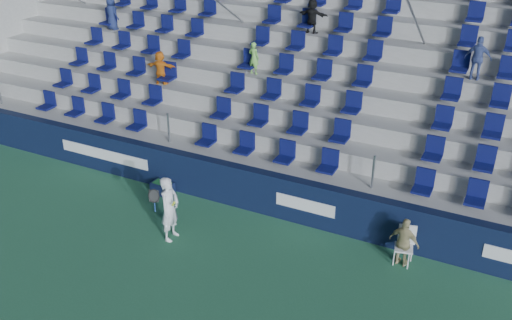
% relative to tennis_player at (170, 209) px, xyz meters
% --- Properties ---
extents(ground, '(70.00, 70.00, 0.00)m').
position_rel_tennis_player_xyz_m(ground, '(1.26, -1.01, -0.85)').
color(ground, '#2F6D49').
rests_on(ground, ground).
extents(sponsor_wall, '(24.00, 0.32, 1.20)m').
position_rel_tennis_player_xyz_m(sponsor_wall, '(1.26, 2.14, -0.25)').
color(sponsor_wall, '#0E1734').
rests_on(sponsor_wall, ground).
extents(grandstand, '(24.00, 8.17, 6.63)m').
position_rel_tennis_player_xyz_m(grandstand, '(1.26, 7.24, 1.28)').
color(grandstand, '#A7A7A2').
rests_on(grandstand, ground).
extents(tennis_player, '(0.69, 0.66, 1.70)m').
position_rel_tennis_player_xyz_m(tennis_player, '(0.00, 0.00, 0.00)').
color(tennis_player, silver).
rests_on(tennis_player, ground).
extents(line_judge_chair, '(0.49, 0.51, 0.94)m').
position_rel_tennis_player_xyz_m(line_judge_chair, '(5.40, 1.64, -0.31)').
color(line_judge_chair, white).
rests_on(line_judge_chair, ground).
extents(line_judge, '(0.76, 0.43, 1.23)m').
position_rel_tennis_player_xyz_m(line_judge, '(5.40, 1.49, -0.24)').
color(line_judge, tan).
rests_on(line_judge, ground).
extents(ball_bin, '(0.63, 0.44, 0.34)m').
position_rel_tennis_player_xyz_m(ball_bin, '(-1.49, 1.74, -0.66)').
color(ball_bin, '#0E1635').
rests_on(ball_bin, ground).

